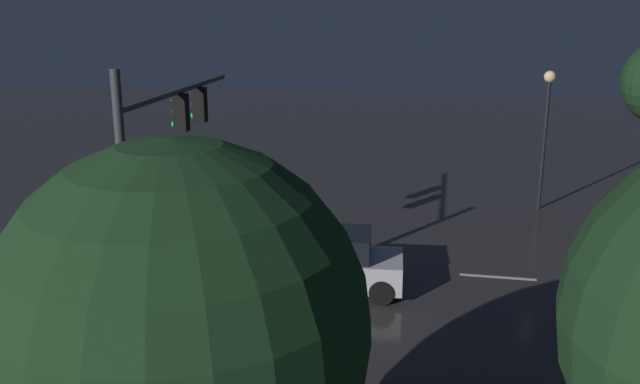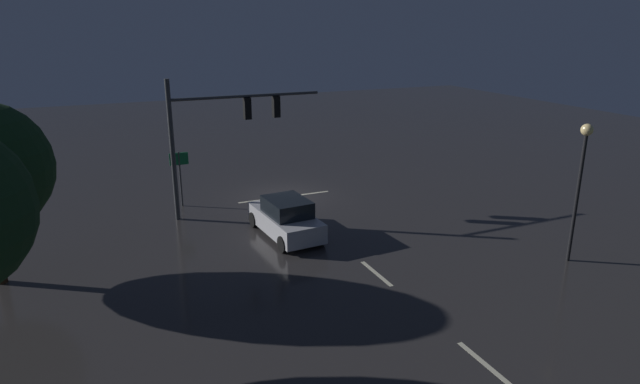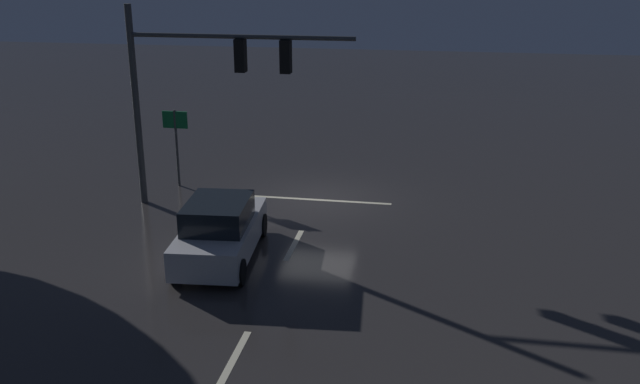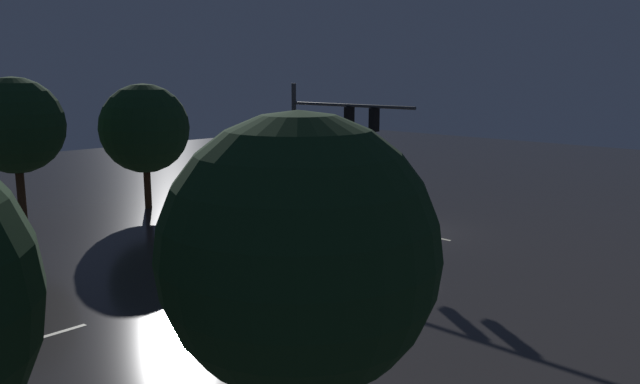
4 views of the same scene
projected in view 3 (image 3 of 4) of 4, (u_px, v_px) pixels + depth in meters
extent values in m
plane|color=#2D2B2B|center=(318.00, 199.00, 23.46)|extent=(80.00, 80.00, 0.00)
cylinder|color=#383A3D|center=(136.00, 107.00, 22.14)|extent=(0.22, 0.22, 6.47)
cylinder|color=#383A3D|center=(240.00, 37.00, 20.82)|extent=(7.08, 0.14, 0.14)
cube|color=black|center=(241.00, 56.00, 21.01)|extent=(0.32, 0.36, 1.00)
sphere|color=black|center=(242.00, 44.00, 21.08)|extent=(0.20, 0.20, 0.20)
sphere|color=black|center=(242.00, 55.00, 21.18)|extent=(0.20, 0.20, 0.20)
sphere|color=#19F24C|center=(243.00, 65.00, 21.29)|extent=(0.20, 0.20, 0.20)
cube|color=black|center=(286.00, 57.00, 20.78)|extent=(0.32, 0.36, 1.00)
sphere|color=black|center=(287.00, 45.00, 20.85)|extent=(0.20, 0.20, 0.20)
sphere|color=black|center=(287.00, 56.00, 20.95)|extent=(0.20, 0.20, 0.20)
sphere|color=#19F24C|center=(287.00, 66.00, 21.06)|extent=(0.20, 0.20, 0.20)
cube|color=beige|center=(294.00, 245.00, 19.73)|extent=(0.16, 2.20, 0.01)
cube|color=beige|center=(234.00, 359.00, 14.14)|extent=(0.16, 2.20, 0.01)
cube|color=beige|center=(318.00, 200.00, 23.38)|extent=(5.00, 0.16, 0.01)
cube|color=#B7B7BC|center=(221.00, 236.00, 18.75)|extent=(2.13, 4.43, 0.80)
cube|color=black|center=(218.00, 213.00, 18.32)|extent=(1.76, 2.22, 0.68)
cylinder|color=black|center=(206.00, 223.00, 20.42)|extent=(0.27, 0.70, 0.68)
cylinder|color=black|center=(262.00, 225.00, 20.27)|extent=(0.27, 0.70, 0.68)
cylinder|color=black|center=(174.00, 269.00, 17.41)|extent=(0.27, 0.70, 0.68)
cylinder|color=black|center=(240.00, 272.00, 17.26)|extent=(0.27, 0.70, 0.68)
sphere|color=#F9EFC6|center=(216.00, 207.00, 20.78)|extent=(0.20, 0.20, 0.20)
sphere|color=#F9EFC6|center=(258.00, 208.00, 20.67)|extent=(0.20, 0.20, 0.20)
cylinder|color=#383A3D|center=(177.00, 148.00, 24.40)|extent=(0.09, 0.09, 2.78)
cube|color=#0F6033|center=(175.00, 120.00, 24.06)|extent=(0.90, 0.07, 0.60)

